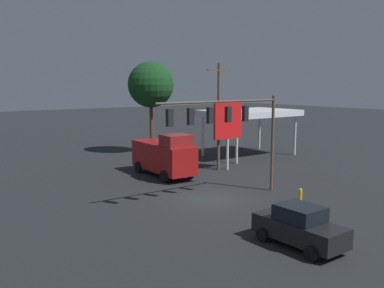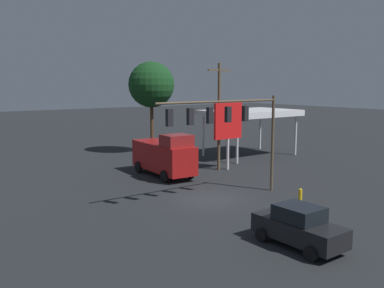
% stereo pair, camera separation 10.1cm
% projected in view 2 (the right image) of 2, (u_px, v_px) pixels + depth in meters
% --- Properties ---
extents(ground_plane, '(200.00, 200.00, 0.00)m').
position_uv_depth(ground_plane, '(210.00, 199.00, 27.77)').
color(ground_plane, black).
extents(traffic_signal_assembly, '(9.55, 0.43, 6.65)m').
position_uv_depth(traffic_signal_assembly, '(228.00, 121.00, 27.01)').
color(traffic_signal_assembly, brown).
rests_on(traffic_signal_assembly, ground).
extents(utility_pole, '(2.40, 0.26, 9.17)m').
position_uv_depth(utility_pole, '(219.00, 114.00, 36.57)').
color(utility_pole, brown).
rests_on(utility_pole, ground).
extents(gas_station_canopy, '(9.41, 6.43, 4.75)m').
position_uv_depth(gas_station_canopy, '(250.00, 113.00, 44.09)').
color(gas_station_canopy, silver).
rests_on(gas_station_canopy, ground).
extents(price_sign, '(2.96, 0.27, 5.83)m').
position_uv_depth(price_sign, '(228.00, 123.00, 36.81)').
color(price_sign, silver).
rests_on(price_sign, ground).
extents(sedan_waiting, '(2.08, 4.41, 1.93)m').
position_uv_depth(sedan_waiting, '(299.00, 226.00, 19.64)').
color(sedan_waiting, black).
rests_on(sedan_waiting, ground).
extents(delivery_truck, '(2.84, 6.91, 3.58)m').
position_uv_depth(delivery_truck, '(164.00, 156.00, 34.49)').
color(delivery_truck, maroon).
rests_on(delivery_truck, ground).
extents(street_tree, '(4.85, 4.85, 9.77)m').
position_uv_depth(street_tree, '(151.00, 85.00, 45.13)').
color(street_tree, '#4C331E').
rests_on(street_tree, ground).
extents(fire_hydrant, '(0.24, 0.24, 0.88)m').
position_uv_depth(fire_hydrant, '(300.00, 195.00, 27.10)').
color(fire_hydrant, gold).
rests_on(fire_hydrant, ground).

